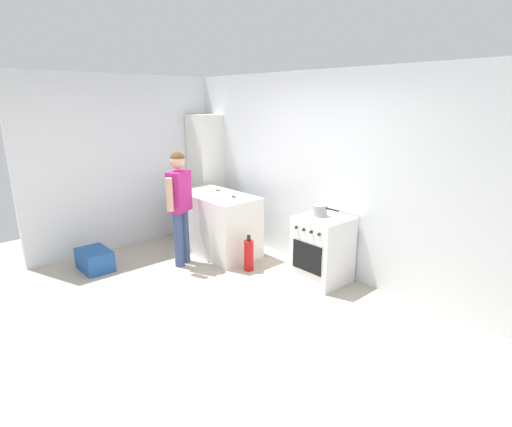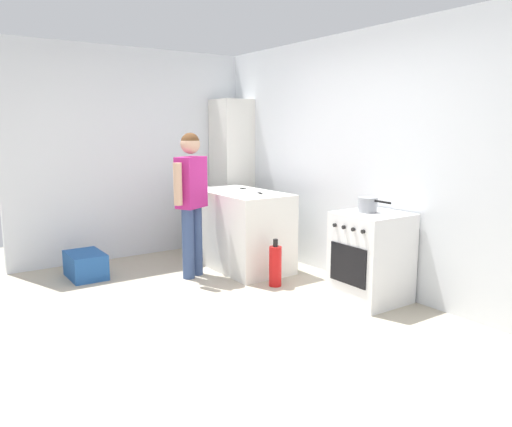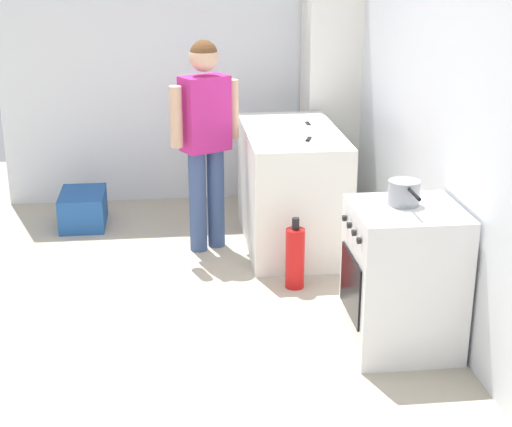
{
  "view_description": "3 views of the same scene",
  "coord_description": "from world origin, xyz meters",
  "px_view_note": "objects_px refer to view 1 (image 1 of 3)",
  "views": [
    {
      "loc": [
        3.27,
        -2.19,
        2.24
      ],
      "look_at": [
        0.01,
        0.76,
        0.98
      ],
      "focal_mm": 28.0,
      "sensor_mm": 36.0,
      "label": 1
    },
    {
      "loc": [
        3.49,
        -1.9,
        1.63
      ],
      "look_at": [
        -0.16,
        0.61,
        0.87
      ],
      "focal_mm": 35.0,
      "sensor_mm": 36.0,
      "label": 2
    },
    {
      "loc": [
        4.31,
        0.28,
        2.26
      ],
      "look_at": [
        0.17,
        0.76,
        0.79
      ],
      "focal_mm": 55.0,
      "sensor_mm": 36.0,
      "label": 3
    }
  ],
  "objects_px": {
    "oven_left": "(323,249)",
    "person": "(180,200)",
    "knife_utility": "(232,196)",
    "knife_carving": "(222,191)",
    "fire_extinguisher": "(249,255)",
    "recycling_crate_lower": "(95,260)",
    "pot": "(320,211)",
    "larder_cabinet": "(206,175)"
  },
  "relations": [
    {
      "from": "pot",
      "to": "person",
      "type": "relative_size",
      "value": 0.23
    },
    {
      "from": "knife_utility",
      "to": "larder_cabinet",
      "type": "xyz_separation_m",
      "value": [
        -1.21,
        0.39,
        0.1
      ]
    },
    {
      "from": "pot",
      "to": "recycling_crate_lower",
      "type": "xyz_separation_m",
      "value": [
        -2.23,
        -2.01,
        -0.78
      ]
    },
    {
      "from": "knife_carving",
      "to": "person",
      "type": "bearing_deg",
      "value": -82.17
    },
    {
      "from": "knife_utility",
      "to": "fire_extinguisher",
      "type": "relative_size",
      "value": 0.49
    },
    {
      "from": "knife_utility",
      "to": "knife_carving",
      "type": "xyz_separation_m",
      "value": [
        -0.33,
        0.06,
        -0.0
      ]
    },
    {
      "from": "pot",
      "to": "recycling_crate_lower",
      "type": "distance_m",
      "value": 3.1
    },
    {
      "from": "knife_carving",
      "to": "recycling_crate_lower",
      "type": "xyz_separation_m",
      "value": [
        -0.51,
        -1.8,
        -0.76
      ]
    },
    {
      "from": "larder_cabinet",
      "to": "person",
      "type": "bearing_deg",
      "value": -48.8
    },
    {
      "from": "larder_cabinet",
      "to": "knife_carving",
      "type": "bearing_deg",
      "value": -20.46
    },
    {
      "from": "knife_utility",
      "to": "recycling_crate_lower",
      "type": "bearing_deg",
      "value": -116.02
    },
    {
      "from": "pot",
      "to": "knife_utility",
      "type": "xyz_separation_m",
      "value": [
        -1.38,
        -0.28,
        -0.02
      ]
    },
    {
      "from": "pot",
      "to": "knife_utility",
      "type": "bearing_deg",
      "value": -168.47
    },
    {
      "from": "pot",
      "to": "fire_extinguisher",
      "type": "relative_size",
      "value": 0.72
    },
    {
      "from": "oven_left",
      "to": "knife_carving",
      "type": "height_order",
      "value": "knife_carving"
    },
    {
      "from": "person",
      "to": "recycling_crate_lower",
      "type": "relative_size",
      "value": 3.03
    },
    {
      "from": "knife_carving",
      "to": "recycling_crate_lower",
      "type": "relative_size",
      "value": 0.64
    },
    {
      "from": "oven_left",
      "to": "knife_carving",
      "type": "relative_size",
      "value": 2.57
    },
    {
      "from": "person",
      "to": "fire_extinguisher",
      "type": "bearing_deg",
      "value": 34.75
    },
    {
      "from": "knife_utility",
      "to": "fire_extinguisher",
      "type": "xyz_separation_m",
      "value": [
        0.57,
        -0.19,
        -0.69
      ]
    },
    {
      "from": "person",
      "to": "fire_extinguisher",
      "type": "distance_m",
      "value": 1.2
    },
    {
      "from": "pot",
      "to": "recycling_crate_lower",
      "type": "height_order",
      "value": "pot"
    },
    {
      "from": "oven_left",
      "to": "larder_cabinet",
      "type": "bearing_deg",
      "value": 177.8
    },
    {
      "from": "knife_carving",
      "to": "oven_left",
      "type": "bearing_deg",
      "value": 7.26
    },
    {
      "from": "knife_utility",
      "to": "recycling_crate_lower",
      "type": "distance_m",
      "value": 2.07
    },
    {
      "from": "oven_left",
      "to": "fire_extinguisher",
      "type": "bearing_deg",
      "value": -151.22
    },
    {
      "from": "oven_left",
      "to": "person",
      "type": "bearing_deg",
      "value": -148.28
    },
    {
      "from": "person",
      "to": "larder_cabinet",
      "type": "distance_m",
      "value": 1.5
    },
    {
      "from": "oven_left",
      "to": "larder_cabinet",
      "type": "relative_size",
      "value": 0.42
    },
    {
      "from": "pot",
      "to": "person",
      "type": "height_order",
      "value": "person"
    },
    {
      "from": "pot",
      "to": "fire_extinguisher",
      "type": "height_order",
      "value": "pot"
    },
    {
      "from": "pot",
      "to": "fire_extinguisher",
      "type": "xyz_separation_m",
      "value": [
        -0.81,
        -0.47,
        -0.7
      ]
    },
    {
      "from": "larder_cabinet",
      "to": "knife_utility",
      "type": "bearing_deg",
      "value": -17.95
    },
    {
      "from": "pot",
      "to": "person",
      "type": "bearing_deg",
      "value": -147.55
    },
    {
      "from": "pot",
      "to": "knife_carving",
      "type": "bearing_deg",
      "value": -172.77
    },
    {
      "from": "oven_left",
      "to": "person",
      "type": "relative_size",
      "value": 0.54
    },
    {
      "from": "knife_carving",
      "to": "person",
      "type": "relative_size",
      "value": 0.21
    },
    {
      "from": "oven_left",
      "to": "person",
      "type": "distance_m",
      "value": 2.02
    },
    {
      "from": "knife_utility",
      "to": "pot",
      "type": "bearing_deg",
      "value": 11.53
    },
    {
      "from": "larder_cabinet",
      "to": "recycling_crate_lower",
      "type": "bearing_deg",
      "value": -80.27
    },
    {
      "from": "recycling_crate_lower",
      "to": "larder_cabinet",
      "type": "height_order",
      "value": "larder_cabinet"
    },
    {
      "from": "pot",
      "to": "knife_utility",
      "type": "height_order",
      "value": "pot"
    }
  ]
}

